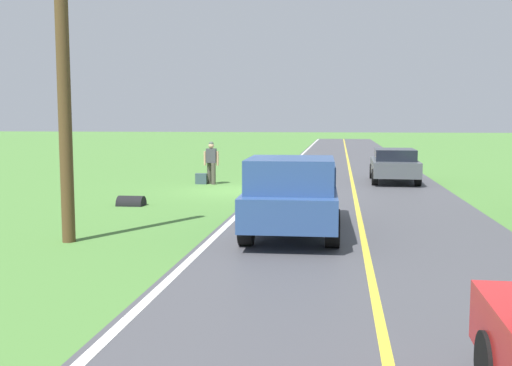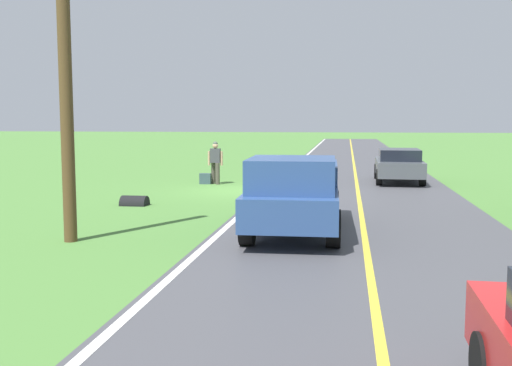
{
  "view_description": "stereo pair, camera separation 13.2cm",
  "coord_description": "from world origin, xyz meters",
  "px_view_note": "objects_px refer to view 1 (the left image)",
  "views": [
    {
      "loc": [
        -3.58,
        21.74,
        2.65
      ],
      "look_at": [
        -2.09,
        11.01,
        1.5
      ],
      "focal_mm": 42.04,
      "sensor_mm": 36.0,
      "label": 1
    },
    {
      "loc": [
        -3.72,
        21.72,
        2.65
      ],
      "look_at": [
        -2.09,
        11.01,
        1.5
      ],
      "focal_mm": 42.04,
      "sensor_mm": 36.0,
      "label": 2
    }
  ],
  "objects_px": {
    "hitchhiker_walking": "(211,160)",
    "suitcase_carried": "(201,179)",
    "pickup_truck_passing": "(293,192)",
    "utility_pole_roadside": "(63,71)",
    "sedan_near_oncoming": "(394,164)"
  },
  "relations": [
    {
      "from": "hitchhiker_walking",
      "to": "suitcase_carried",
      "type": "bearing_deg",
      "value": 12.01
    },
    {
      "from": "suitcase_carried",
      "to": "pickup_truck_passing",
      "type": "relative_size",
      "value": 0.08
    },
    {
      "from": "hitchhiker_walking",
      "to": "pickup_truck_passing",
      "type": "distance_m",
      "value": 11.02
    },
    {
      "from": "pickup_truck_passing",
      "to": "utility_pole_roadside",
      "type": "bearing_deg",
      "value": 18.97
    },
    {
      "from": "suitcase_carried",
      "to": "sedan_near_oncoming",
      "type": "xyz_separation_m",
      "value": [
        -7.91,
        -1.91,
        0.53
      ]
    },
    {
      "from": "hitchhiker_walking",
      "to": "pickup_truck_passing",
      "type": "height_order",
      "value": "pickup_truck_passing"
    },
    {
      "from": "hitchhiker_walking",
      "to": "pickup_truck_passing",
      "type": "xyz_separation_m",
      "value": [
        -4.12,
        10.22,
        -0.01
      ]
    },
    {
      "from": "utility_pole_roadside",
      "to": "hitchhiker_walking",
      "type": "bearing_deg",
      "value": -92.97
    },
    {
      "from": "pickup_truck_passing",
      "to": "utility_pole_roadside",
      "type": "distance_m",
      "value": 5.69
    },
    {
      "from": "sedan_near_oncoming",
      "to": "utility_pole_roadside",
      "type": "bearing_deg",
      "value": 59.34
    },
    {
      "from": "hitchhiker_walking",
      "to": "pickup_truck_passing",
      "type": "relative_size",
      "value": 0.32
    },
    {
      "from": "suitcase_carried",
      "to": "utility_pole_roadside",
      "type": "relative_size",
      "value": 0.06
    },
    {
      "from": "hitchhiker_walking",
      "to": "utility_pole_roadside",
      "type": "distance_m",
      "value": 12.16
    },
    {
      "from": "pickup_truck_passing",
      "to": "sedan_near_oncoming",
      "type": "distance_m",
      "value": 12.5
    },
    {
      "from": "pickup_truck_passing",
      "to": "sedan_near_oncoming",
      "type": "bearing_deg",
      "value": -105.62
    }
  ]
}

